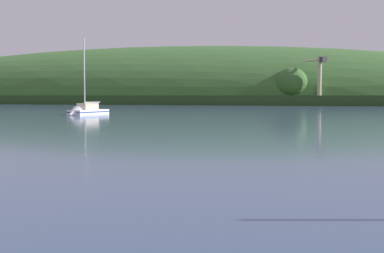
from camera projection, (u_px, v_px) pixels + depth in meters
far_shoreline_hill at (164, 102)px, 235.08m from camera, size 497.83×138.33×55.78m
dockside_crane at (319, 82)px, 177.55m from camera, size 9.96×9.72×18.44m
sailboat_midwater_white at (85, 112)px, 84.55m from camera, size 4.26×9.65×15.03m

